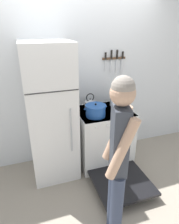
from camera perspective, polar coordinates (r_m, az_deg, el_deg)
The scene contains 9 objects.
ground_plane at distance 3.60m, azimuth -2.93°, elevation -11.16°, with size 14.00×14.00×0.00m, color gray.
wall_back at distance 3.09m, azimuth -3.58°, elevation 8.95°, with size 10.00×0.06×2.55m.
refrigerator at distance 2.77m, azimuth -10.96°, elevation -0.51°, with size 0.63×0.69×1.89m.
stove_range at distance 3.15m, azimuth 4.12°, elevation -7.32°, with size 0.80×1.38×0.88m.
dutch_oven_pot at distance 2.76m, azimuth 1.75°, elevation 0.43°, with size 0.33×0.29×0.19m.
tea_kettle at distance 3.01m, azimuth 0.20°, elevation 2.32°, with size 0.20×0.16×0.25m.
utensil_jar at distance 3.14m, azimuth 6.54°, elevation 3.18°, with size 0.07×0.07×0.27m.
person at distance 1.83m, azimuth 8.18°, elevation -12.85°, with size 0.34×0.40×1.72m.
wall_knife_strip at distance 3.18m, azimuth 7.09°, elevation 15.01°, with size 0.38×0.03×0.36m.
Camera 1 is at (-0.77, -2.85, 2.06)m, focal length 32.00 mm.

